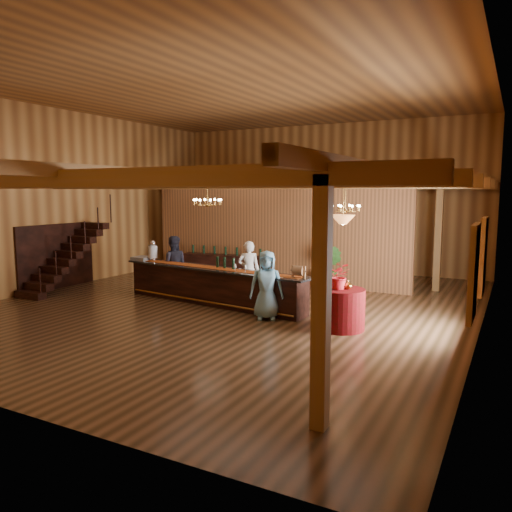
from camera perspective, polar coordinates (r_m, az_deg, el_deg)
The scene contains 30 objects.
floor at distance 13.35m, azimuth -2.64°, elevation -5.57°, with size 14.00×14.00×0.00m, color brown.
ceiling at distance 13.24m, azimuth -2.79°, elevation 18.30°, with size 14.00×14.00×0.00m, color #A56B33.
wall_back at distance 19.37m, azimuth 7.92°, elevation 6.62°, with size 12.00×0.10×5.50m, color #BD8440.
wall_left at distance 16.86m, azimuth -20.68°, elevation 6.10°, with size 0.10×14.00×5.50m, color #BD8440.
wall_right at distance 11.23m, azimuth 24.85°, elevation 5.47°, with size 0.10×14.00×5.50m, color #BD8440.
beam_grid at distance 13.45m, azimuth -1.62°, elevation 8.45°, with size 11.90×13.90×0.39m.
support_posts at distance 12.66m, azimuth -3.83°, elevation 1.06°, with size 9.20×10.20×3.20m.
partition_wall at distance 16.40m, azimuth 2.02°, elevation 2.35°, with size 9.00×0.18×3.10m, color brown.
window_right_front at distance 9.74m, azimuth 23.66°, elevation -1.77°, with size 0.12×1.05×1.75m, color white.
window_right_back at distance 12.31m, azimuth 24.57°, elevation -0.01°, with size 0.12×1.05×1.75m, color white.
staircase at distance 16.08m, azimuth -21.05°, elevation -0.22°, with size 1.00×2.80×2.00m.
backroom_boxes at distance 18.24m, azimuth 5.32°, elevation -0.39°, with size 4.10×0.60×1.10m.
tasting_bar at distance 13.37m, azimuth -4.98°, elevation -3.39°, with size 5.90×1.52×0.99m.
beverage_dispenser at distance 14.89m, azimuth -11.70°, elevation 0.58°, with size 0.26×0.26×0.60m.
glass_rack_tray at distance 15.12m, azimuth -12.86°, elevation -0.26°, with size 0.50×0.50×0.10m, color gray.
raffle_drum at distance 11.67m, azimuth 4.89°, elevation -1.71°, with size 0.34×0.24×0.30m.
bar_bottle_0 at distance 13.30m, azimuth -4.43°, elevation -0.69°, with size 0.07×0.07×0.30m, color black.
bar_bottle_1 at distance 13.15m, azimuth -3.62°, elevation -0.78°, with size 0.07×0.07×0.30m, color black.
bar_bottle_2 at distance 12.96m, azimuth -2.60°, elevation -0.89°, with size 0.07×0.07×0.30m, color black.
backbar_shelf at distance 16.96m, azimuth -3.48°, elevation -1.31°, with size 3.05×0.48×0.86m, color #37160E.
round_table at distance 11.08m, azimuth 9.69°, elevation -6.00°, with size 1.04×1.04×0.90m, color maroon.
chandelier_left at distance 14.18m, azimuth -5.56°, elevation 6.19°, with size 0.80×0.80×0.65m.
chandelier_right at distance 13.62m, azimuth 10.17°, elevation 5.45°, with size 0.80×0.80×0.80m.
pendant_lamp at distance 10.80m, azimuth 9.91°, elevation 4.14°, with size 0.52×0.52×0.90m.
bartender at distance 13.69m, azimuth -0.83°, elevation -1.70°, with size 0.60×0.40×1.66m, color white.
staff_second at distance 14.82m, azimuth -9.43°, elevation -1.00°, with size 0.83×0.65×1.71m, color #252431.
guest at distance 11.70m, azimuth 1.21°, elevation -3.35°, with size 0.79×0.52×1.63m, color #74AEC9.
floor_plant at distance 15.27m, azimuth 8.39°, elevation -1.36°, with size 0.76×0.61×1.38m, color #28551B.
table_flowers at distance 10.88m, azimuth 9.52°, elevation -2.25°, with size 0.53×0.46×0.59m, color red.
table_vase at distance 10.97m, azimuth 10.48°, elevation -2.95°, with size 0.15×0.15×0.30m, color #B77C31.
Camera 1 is at (6.60, -11.21, 3.00)m, focal length 35.00 mm.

